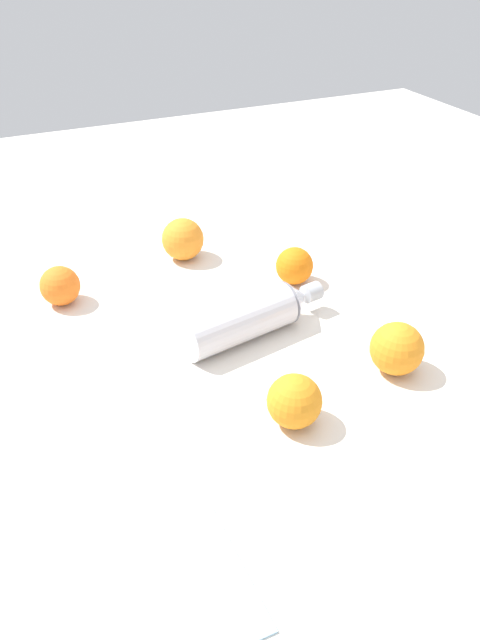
{
  "coord_description": "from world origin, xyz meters",
  "views": [
    {
      "loc": [
        0.72,
        -0.32,
        0.57
      ],
      "look_at": [
        -0.01,
        0.0,
        0.03
      ],
      "focal_mm": 35.23,
      "sensor_mm": 36.0,
      "label": 1
    }
  ],
  "objects_px": {
    "orange_0": "(294,401)",
    "orange_1": "(183,239)",
    "orange_2": "(294,266)",
    "water_bottle": "(252,315)",
    "orange_3": "(397,349)",
    "orange_4": "(60,286)",
    "folded_napkin": "(164,591)"
  },
  "relations": [
    {
      "from": "orange_0",
      "to": "orange_2",
      "type": "xyz_separation_m",
      "value": [
        -0.32,
        0.17,
        -0.0
      ]
    },
    {
      "from": "water_bottle",
      "to": "orange_2",
      "type": "bearing_deg",
      "value": 29.41
    },
    {
      "from": "orange_0",
      "to": "orange_1",
      "type": "distance_m",
      "value": 0.49
    },
    {
      "from": "orange_1",
      "to": "orange_3",
      "type": "distance_m",
      "value": 0.48
    },
    {
      "from": "orange_1",
      "to": "folded_napkin",
      "type": "distance_m",
      "value": 0.7
    },
    {
      "from": "orange_0",
      "to": "folded_napkin",
      "type": "distance_m",
      "value": 0.28
    },
    {
      "from": "orange_4",
      "to": "folded_napkin",
      "type": "relative_size",
      "value": 0.4
    },
    {
      "from": "orange_1",
      "to": "folded_napkin",
      "type": "xyz_separation_m",
      "value": [
        0.65,
        -0.26,
        -0.04
      ]
    },
    {
      "from": "orange_0",
      "to": "folded_napkin",
      "type": "height_order",
      "value": "orange_0"
    },
    {
      "from": "water_bottle",
      "to": "folded_napkin",
      "type": "height_order",
      "value": "water_bottle"
    },
    {
      "from": "water_bottle",
      "to": "orange_3",
      "type": "xyz_separation_m",
      "value": [
        0.17,
        0.15,
        0.0
      ]
    },
    {
      "from": "orange_2",
      "to": "folded_napkin",
      "type": "xyz_separation_m",
      "value": [
        0.48,
        -0.41,
        -0.03
      ]
    },
    {
      "from": "water_bottle",
      "to": "orange_0",
      "type": "bearing_deg",
      "value": -110.62
    },
    {
      "from": "orange_1",
      "to": "folded_napkin",
      "type": "bearing_deg",
      "value": -21.67
    },
    {
      "from": "water_bottle",
      "to": "orange_0",
      "type": "distance_m",
      "value": 0.21
    },
    {
      "from": "orange_1",
      "to": "orange_4",
      "type": "xyz_separation_m",
      "value": [
        0.07,
        -0.24,
        -0.01
      ]
    },
    {
      "from": "water_bottle",
      "to": "orange_1",
      "type": "height_order",
      "value": "orange_1"
    },
    {
      "from": "water_bottle",
      "to": "orange_0",
      "type": "relative_size",
      "value": 3.52
    },
    {
      "from": "orange_3",
      "to": "orange_4",
      "type": "distance_m",
      "value": 0.55
    },
    {
      "from": "orange_0",
      "to": "orange_3",
      "type": "height_order",
      "value": "orange_3"
    },
    {
      "from": "water_bottle",
      "to": "orange_4",
      "type": "xyz_separation_m",
      "value": [
        -0.22,
        -0.25,
        -0.0
      ]
    },
    {
      "from": "orange_2",
      "to": "folded_napkin",
      "type": "bearing_deg",
      "value": -40.07
    },
    {
      "from": "orange_0",
      "to": "folded_napkin",
      "type": "bearing_deg",
      "value": -55.0
    },
    {
      "from": "water_bottle",
      "to": "folded_napkin",
      "type": "xyz_separation_m",
      "value": [
        0.37,
        -0.27,
        -0.03
      ]
    },
    {
      "from": "orange_4",
      "to": "folded_napkin",
      "type": "distance_m",
      "value": 0.58
    },
    {
      "from": "water_bottle",
      "to": "orange_2",
      "type": "height_order",
      "value": "water_bottle"
    },
    {
      "from": "orange_3",
      "to": "folded_napkin",
      "type": "relative_size",
      "value": 0.46
    },
    {
      "from": "orange_1",
      "to": "orange_2",
      "type": "distance_m",
      "value": 0.22
    },
    {
      "from": "orange_4",
      "to": "orange_2",
      "type": "bearing_deg",
      "value": 75.59
    },
    {
      "from": "orange_0",
      "to": "orange_4",
      "type": "distance_m",
      "value": 0.47
    },
    {
      "from": "orange_4",
      "to": "folded_napkin",
      "type": "height_order",
      "value": "orange_4"
    },
    {
      "from": "water_bottle",
      "to": "orange_3",
      "type": "distance_m",
      "value": 0.22
    }
  ]
}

